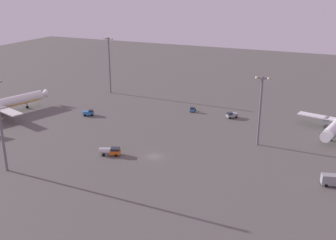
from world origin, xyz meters
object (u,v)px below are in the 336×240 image
at_px(cargo_loader, 232,115).
at_px(fuel_truck, 111,151).
at_px(apron_light_central, 109,62).
at_px(apron_light_west, 260,106).
at_px(catering_truck, 332,180).
at_px(pushback_tug, 193,109).
at_px(apron_light_east, 0,120).
at_px(maintenance_van, 89,113).

relative_size(cargo_loader, fuel_truck, 0.66).
height_order(apron_light_central, apron_light_west, apron_light_central).
height_order(fuel_truck, apron_light_west, apron_light_west).
bearing_deg(apron_light_west, catering_truck, -40.39).
xyz_separation_m(pushback_tug, apron_light_west, (30.82, -23.34, 11.88)).
xyz_separation_m(cargo_loader, apron_light_east, (-44.85, -68.97, 13.66)).
bearing_deg(cargo_loader, apron_light_east, 103.85).
bearing_deg(fuel_truck, catering_truck, 73.80).
xyz_separation_m(maintenance_van, apron_light_west, (66.21, -2.84, 11.76)).
relative_size(cargo_loader, apron_light_west, 0.20).
distance_m(catering_truck, cargo_loader, 56.60).
bearing_deg(cargo_loader, maintenance_van, 67.70).
bearing_deg(apron_light_central, apron_light_west, -24.88).
relative_size(catering_truck, cargo_loader, 1.39).
xyz_separation_m(cargo_loader, apron_light_central, (-61.53, 12.84, 13.48)).
distance_m(apron_light_central, apron_light_east, 83.50).
relative_size(cargo_loader, apron_light_east, 0.17).
relative_size(maintenance_van, catering_truck, 0.75).
xyz_separation_m(pushback_tug, apron_light_east, (-28.63, -69.85, 13.77)).
distance_m(catering_truck, apron_light_west, 32.46).
relative_size(maintenance_van, fuel_truck, 0.68).
xyz_separation_m(maintenance_van, catering_truck, (89.37, -22.54, 0.40)).
bearing_deg(pushback_tug, apron_light_central, -21.12).
height_order(catering_truck, fuel_truck, catering_truck).
relative_size(cargo_loader, apron_light_central, 0.17).
distance_m(maintenance_van, apron_light_west, 67.31).
distance_m(pushback_tug, apron_light_central, 48.79).
height_order(cargo_loader, apron_light_central, apron_light_central).
distance_m(maintenance_van, apron_light_east, 51.65).
bearing_deg(maintenance_van, apron_light_central, 163.01).
bearing_deg(catering_truck, pushback_tug, -143.12).
distance_m(maintenance_van, cargo_loader, 55.22).
bearing_deg(fuel_truck, pushback_tug, 148.96).
distance_m(cargo_loader, apron_light_west, 29.26).
xyz_separation_m(fuel_truck, apron_light_central, (-37.49, 61.33, 13.29)).
distance_m(cargo_loader, apron_light_east, 83.40).
bearing_deg(catering_truck, fuel_truck, -98.71).
distance_m(apron_light_central, apron_light_west, 83.94).
height_order(apron_light_central, apron_light_east, apron_light_east).
xyz_separation_m(pushback_tug, catering_truck, (53.98, -43.05, 0.51)).
distance_m(cargo_loader, fuel_truck, 54.12).
bearing_deg(cargo_loader, apron_light_west, 169.90).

